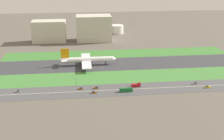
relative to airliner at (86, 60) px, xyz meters
name	(u,v)px	position (x,y,z in m)	size (l,w,h in m)	color
ground_plane	(122,64)	(39.81, 0.00, -6.23)	(800.00, 800.00, 0.00)	#5B564C
runway	(122,64)	(39.81, 0.00, -6.18)	(280.00, 46.00, 0.10)	#38383D
grass_median_north	(117,54)	(39.81, 41.00, -6.18)	(280.00, 36.00, 0.10)	#3D7A33
grass_median_south	(128,76)	(39.81, -41.00, -6.18)	(280.00, 36.00, 0.10)	#427F38
highway	(133,89)	(39.81, -73.00, -6.18)	(280.00, 28.00, 0.10)	#4C4C4F
highway_centerline	(133,89)	(39.81, -73.00, -6.13)	(266.00, 0.50, 0.01)	silver
airliner	(86,60)	(0.00, 0.00, 0.00)	(65.00, 56.00, 19.70)	white
truck_0	(136,85)	(43.26, -68.00, -4.56)	(8.40, 2.50, 4.00)	#B2191E
bus_0	(126,90)	(32.24, -78.00, -4.41)	(11.60, 2.50, 3.50)	#19662D
car_3	(94,92)	(4.04, -78.00, -5.31)	(4.40, 1.80, 2.00)	brown
car_0	(208,87)	(107.54, -78.00, -5.31)	(4.40, 1.80, 2.00)	yellow
car_4	(81,88)	(-7.45, -68.00, -5.31)	(4.40, 1.80, 2.00)	brown
car_2	(18,91)	(-62.39, -68.00, -5.31)	(4.40, 1.80, 2.00)	#99999E
car_5	(195,83)	(99.45, -68.00, -5.31)	(4.40, 1.80, 2.00)	#99999E
car_1	(96,88)	(6.49, -68.00, -5.31)	(4.40, 1.80, 2.00)	brown
traffic_light	(76,82)	(-11.44, -60.01, -1.94)	(0.36, 0.50, 7.20)	#4C4C51
terminal_building	(49,31)	(-50.19, 114.00, 9.27)	(47.97, 24.86, 31.01)	beige
hangar_building	(94,28)	(14.62, 114.00, 12.45)	(50.67, 30.98, 37.36)	beige
fuel_tank_west	(117,29)	(55.59, 159.00, 0.61)	(20.45, 20.45, 13.68)	silver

